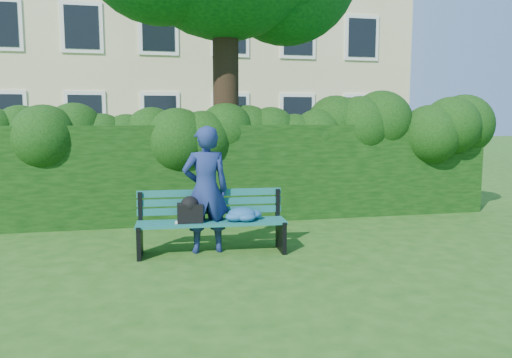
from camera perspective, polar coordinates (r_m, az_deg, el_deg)
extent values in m
plane|color=#214E14|center=(7.64, 0.99, -7.62)|extent=(80.00, 80.00, 0.00)
cube|color=#C1B681|center=(21.65, -8.15, 17.75)|extent=(16.00, 8.00, 12.00)
cube|color=white|center=(17.69, -26.71, 6.47)|extent=(1.30, 0.08, 1.60)
cube|color=black|center=(17.65, -26.75, 6.47)|extent=(1.05, 0.04, 1.35)
cube|color=white|center=(17.27, -18.92, 6.85)|extent=(1.30, 0.08, 1.60)
cube|color=black|center=(17.23, -18.93, 6.85)|extent=(1.05, 0.04, 1.35)
cube|color=white|center=(17.18, -10.88, 7.10)|extent=(1.30, 0.08, 1.60)
cube|color=black|center=(17.14, -10.87, 7.10)|extent=(1.05, 0.04, 1.35)
cube|color=white|center=(17.42, -2.90, 7.21)|extent=(1.30, 0.08, 1.60)
cube|color=black|center=(17.38, -2.88, 7.21)|extent=(1.05, 0.04, 1.35)
cube|color=white|center=(17.98, 4.72, 7.19)|extent=(1.30, 0.08, 1.60)
cube|color=black|center=(17.94, 4.76, 7.19)|extent=(1.05, 0.04, 1.35)
cube|color=white|center=(18.83, 11.76, 7.05)|extent=(1.30, 0.08, 1.60)
cube|color=black|center=(18.80, 11.81, 7.05)|extent=(1.05, 0.04, 1.35)
cube|color=white|center=(17.92, -27.22, 15.45)|extent=(1.30, 0.08, 1.60)
cube|color=black|center=(17.88, -27.25, 15.47)|extent=(1.05, 0.04, 1.35)
cube|color=white|center=(17.51, -19.29, 16.04)|extent=(1.30, 0.08, 1.60)
cube|color=black|center=(17.47, -19.31, 16.06)|extent=(1.05, 0.04, 1.35)
cube|color=white|center=(17.42, -11.10, 16.34)|extent=(1.30, 0.08, 1.60)
cube|color=black|center=(17.38, -11.09, 16.37)|extent=(1.05, 0.04, 1.35)
cube|color=white|center=(17.65, -2.96, 16.33)|extent=(1.30, 0.08, 1.60)
cube|color=black|center=(17.62, -2.94, 16.35)|extent=(1.05, 0.04, 1.35)
cube|color=white|center=(18.21, 4.81, 16.03)|extent=(1.30, 0.08, 1.60)
cube|color=black|center=(18.17, 4.85, 16.05)|extent=(1.05, 0.04, 1.35)
cube|color=white|center=(19.05, 11.98, 15.50)|extent=(1.30, 0.08, 1.60)
cube|color=black|center=(19.02, 12.03, 15.52)|extent=(1.05, 0.04, 1.35)
cube|color=black|center=(9.60, -2.08, 0.83)|extent=(10.00, 1.00, 1.80)
cylinder|color=black|center=(9.68, -3.48, 11.01)|extent=(0.49, 0.49, 5.22)
cube|color=#105048|center=(6.96, -4.96, -5.30)|extent=(2.11, 0.22, 0.04)
cube|color=#105048|center=(7.08, -5.03, -5.09)|extent=(2.11, 0.22, 0.04)
cube|color=#105048|center=(7.19, -5.11, -4.90)|extent=(2.11, 0.22, 0.04)
cube|color=#105048|center=(7.31, -5.18, -4.70)|extent=(2.11, 0.22, 0.04)
cube|color=#105048|center=(7.36, -5.23, -3.59)|extent=(2.11, 0.16, 0.10)
cube|color=#105048|center=(7.35, -5.25, -2.58)|extent=(2.11, 0.16, 0.10)
cube|color=#105048|center=(7.34, -5.27, -1.56)|extent=(2.11, 0.16, 0.10)
cube|color=black|center=(7.19, -13.14, -6.95)|extent=(0.09, 0.50, 0.44)
cube|color=black|center=(7.35, -13.10, -3.21)|extent=(0.06, 0.06, 0.45)
cube|color=black|center=(7.09, -13.21, -5.32)|extent=(0.08, 0.42, 0.05)
cube|color=black|center=(7.33, 2.87, -6.50)|extent=(0.09, 0.50, 0.44)
cube|color=black|center=(7.49, 2.47, -2.85)|extent=(0.06, 0.06, 0.45)
cube|color=black|center=(7.23, 2.97, -4.90)|extent=(0.08, 0.42, 0.05)
cube|color=white|center=(7.06, -8.50, -4.92)|extent=(0.19, 0.14, 0.02)
cube|color=black|center=(7.09, -7.56, -3.86)|extent=(0.37, 0.26, 0.26)
imported|color=navy|center=(7.16, -5.76, -1.23)|extent=(0.68, 0.46, 1.82)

